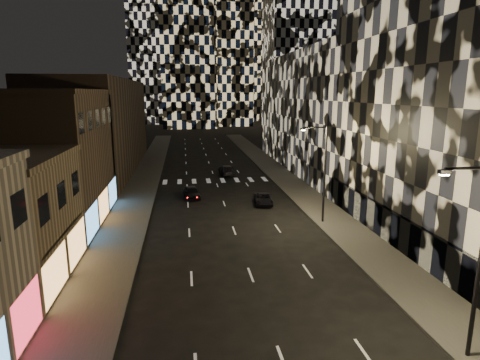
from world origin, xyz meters
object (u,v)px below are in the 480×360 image
object	(u,v)px
streetlight_far	(323,168)
car_dark_oncoming	(226,170)
car_dark_rightlane	(264,199)
car_dark_midlane	(192,192)
streetlight_near	(477,251)

from	to	relation	value
streetlight_far	car_dark_oncoming	world-z (taller)	streetlight_far
car_dark_rightlane	streetlight_far	bearing A→B (deg)	-54.59
car_dark_midlane	car_dark_oncoming	xyz separation A→B (m)	(5.44, 12.85, 0.03)
car_dark_rightlane	car_dark_oncoming	bearing A→B (deg)	104.21
car_dark_oncoming	car_dark_midlane	bearing A→B (deg)	66.19
streetlight_near	car_dark_rightlane	size ratio (longest dim) A/B	2.19
streetlight_far	car_dark_rightlane	bearing A→B (deg)	119.40
streetlight_near	car_dark_oncoming	distance (m)	44.34
streetlight_near	car_dark_rightlane	xyz separation A→B (m)	(-4.05, 27.18, -4.78)
car_dark_midlane	car_dark_oncoming	distance (m)	13.96
streetlight_far	car_dark_oncoming	xyz separation A→B (m)	(-6.42, 23.63, -4.62)
car_dark_oncoming	car_dark_rightlane	world-z (taller)	car_dark_oncoming
streetlight_near	car_dark_oncoming	xyz separation A→B (m)	(-6.42, 43.63, -4.62)
car_dark_oncoming	streetlight_near	bearing A→B (deg)	97.49
car_dark_oncoming	streetlight_far	bearing A→B (deg)	104.32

